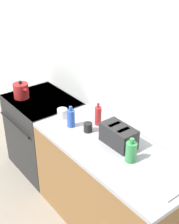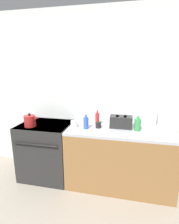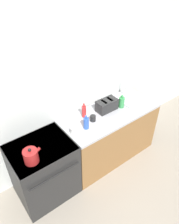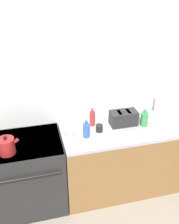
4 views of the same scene
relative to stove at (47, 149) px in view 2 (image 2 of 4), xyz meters
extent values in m
plane|color=gray|center=(0.61, -0.32, -0.45)|extent=(12.00, 12.00, 0.00)
cube|color=silver|center=(0.61, 0.39, 0.85)|extent=(8.00, 0.05, 2.60)
cube|color=black|center=(0.00, 0.00, -0.01)|extent=(0.77, 0.63, 0.88)
cube|color=black|center=(0.00, 0.00, 0.42)|extent=(0.76, 0.62, 0.02)
cylinder|color=black|center=(-0.17, -0.13, 0.42)|extent=(0.20, 0.20, 0.01)
cylinder|color=black|center=(0.17, -0.13, 0.42)|extent=(0.20, 0.20, 0.01)
cylinder|color=black|center=(-0.17, 0.13, 0.42)|extent=(0.20, 0.20, 0.01)
cylinder|color=black|center=(0.17, 0.13, 0.42)|extent=(0.20, 0.20, 0.01)
cylinder|color=black|center=(0.00, -0.34, 0.24)|extent=(0.66, 0.02, 0.02)
cube|color=brown|center=(1.15, 0.01, -0.03)|extent=(1.50, 0.65, 0.84)
cube|color=#A3A3A8|center=(1.15, 0.01, 0.41)|extent=(1.50, 0.65, 0.04)
cylinder|color=maroon|center=(-0.17, -0.15, 0.51)|extent=(0.17, 0.17, 0.17)
sphere|color=black|center=(-0.17, -0.15, 0.61)|extent=(0.04, 0.04, 0.04)
cylinder|color=maroon|center=(-0.09, -0.15, 0.54)|extent=(0.09, 0.03, 0.08)
cube|color=black|center=(1.15, 0.09, 0.51)|extent=(0.31, 0.17, 0.17)
cube|color=black|center=(1.09, 0.09, 0.60)|extent=(0.04, 0.12, 0.01)
cube|color=black|center=(1.20, 0.09, 0.60)|extent=(0.04, 0.12, 0.01)
cube|color=#B7B7BC|center=(1.64, 0.09, 0.44)|extent=(0.41, 0.41, 0.01)
cylinder|color=silver|center=(1.64, 0.26, 0.57)|extent=(0.02, 0.02, 0.28)
cylinder|color=#B72828|center=(0.79, 0.16, 0.52)|extent=(0.06, 0.06, 0.18)
cylinder|color=#B72828|center=(0.79, 0.16, 0.63)|extent=(0.03, 0.03, 0.04)
cylinder|color=#2D56B7|center=(0.66, -0.06, 0.51)|extent=(0.07, 0.07, 0.16)
cylinder|color=#2D56B7|center=(0.66, -0.06, 0.61)|extent=(0.03, 0.03, 0.04)
cylinder|color=#338C47|center=(1.37, 0.01, 0.51)|extent=(0.09, 0.09, 0.16)
cylinder|color=#338C47|center=(1.37, 0.01, 0.61)|extent=(0.03, 0.03, 0.04)
cylinder|color=black|center=(0.83, 0.01, 0.47)|extent=(0.08, 0.08, 0.08)
cylinder|color=white|center=(0.48, -0.03, 0.48)|extent=(0.10, 0.10, 0.09)
camera|label=1|loc=(2.73, -1.43, 1.93)|focal=50.00mm
camera|label=2|loc=(1.21, -2.35, 1.28)|focal=28.00mm
camera|label=3|loc=(-0.64, -1.84, 2.36)|focal=35.00mm
camera|label=4|loc=(0.14, -2.27, 1.97)|focal=40.00mm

